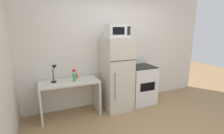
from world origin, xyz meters
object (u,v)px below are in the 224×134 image
object	(u,v)px
oven_range	(140,84)
desk	(70,91)
refrigerator	(117,74)
microwave	(117,31)
spray_bottle	(74,77)
coffee_mug	(76,76)
desk_lamp	(54,71)

from	to	relation	value
oven_range	desk	bearing A→B (deg)	178.93
desk	refrigerator	bearing A→B (deg)	-3.55
desk	microwave	size ratio (longest dim) A/B	2.59
desk	spray_bottle	xyz separation A→B (m)	(0.09, -0.05, 0.32)
refrigerator	microwave	xyz separation A→B (m)	(0.00, -0.02, 0.94)
coffee_mug	refrigerator	bearing A→B (deg)	-13.65
microwave	desk	bearing A→B (deg)	175.29
desk	desk_lamp	world-z (taller)	desk_lamp
refrigerator	oven_range	size ratio (longest dim) A/B	1.48
microwave	oven_range	xyz separation A→B (m)	(0.66, 0.05, -1.29)
desk	coffee_mug	distance (m)	0.35
desk	refrigerator	xyz separation A→B (m)	(1.04, -0.06, 0.29)
oven_range	refrigerator	bearing A→B (deg)	-177.18
coffee_mug	microwave	distance (m)	1.32
microwave	oven_range	size ratio (longest dim) A/B	0.42
desk_lamp	oven_range	bearing A→B (deg)	-1.94
desk_lamp	microwave	world-z (taller)	microwave
coffee_mug	refrigerator	world-z (taller)	refrigerator
refrigerator	microwave	bearing A→B (deg)	-89.69
desk	oven_range	size ratio (longest dim) A/B	1.08
desk	spray_bottle	size ratio (longest dim) A/B	4.79
desk	spray_bottle	world-z (taller)	spray_bottle
spray_bottle	refrigerator	bearing A→B (deg)	-0.90
desk	refrigerator	size ratio (longest dim) A/B	0.73
desk	microwave	world-z (taller)	microwave
desk_lamp	refrigerator	size ratio (longest dim) A/B	0.22
desk_lamp	spray_bottle	world-z (taller)	desk_lamp
refrigerator	desk	bearing A→B (deg)	176.45
desk_lamp	coffee_mug	distance (m)	0.49
microwave	spray_bottle	bearing A→B (deg)	177.82
coffee_mug	spray_bottle	distance (m)	0.22
desk	oven_range	world-z (taller)	oven_range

